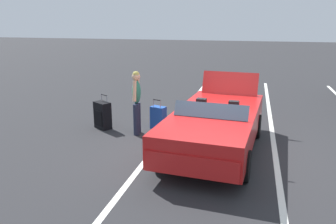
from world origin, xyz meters
TOP-DOWN VIEW (x-y plane):
  - ground_plane at (0.00, 0.00)m, footprint 80.00×80.00m
  - lot_line_near at (0.00, -1.35)m, footprint 18.00×0.12m
  - lot_line_mid at (0.00, 1.35)m, footprint 18.00×0.12m
  - convertible_car at (0.20, -0.02)m, footprint 4.28×2.10m
  - suitcase_large_black at (-0.94, -3.17)m, footprint 0.49×0.56m
  - suitcase_medium_bright at (-1.29, -1.68)m, footprint 0.36×0.45m
  - traveler_person at (-0.73, -2.09)m, footprint 0.61×0.25m

SIDE VIEW (x-z plane):
  - ground_plane at x=0.00m, z-range 0.00..0.00m
  - lot_line_near at x=0.00m, z-range 0.00..0.00m
  - lot_line_mid at x=0.00m, z-range 0.00..0.00m
  - suitcase_medium_bright at x=-1.29m, z-range -0.11..0.73m
  - suitcase_large_black at x=-0.94m, z-range -0.10..0.84m
  - convertible_car at x=0.20m, z-range -0.17..1.35m
  - traveler_person at x=-0.73m, z-range 0.10..1.76m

